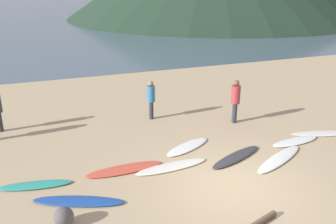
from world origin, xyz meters
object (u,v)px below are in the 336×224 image
(surfboard_0, at_px, (35,185))
(surfboard_6, at_px, (279,159))
(beach_rock_near, at_px, (64,217))
(person_0, at_px, (235,98))
(surfboard_4, at_px, (188,147))
(surfboard_7, at_px, (295,141))
(surfboard_1, at_px, (79,201))
(surfboard_2, at_px, (125,169))
(surfboard_3, at_px, (172,167))
(person_3, at_px, (151,97))
(surfboard_8, at_px, (321,133))
(surfboard_5, at_px, (236,157))

(surfboard_0, bearing_deg, surfboard_6, 1.27)
(beach_rock_near, bearing_deg, person_0, 31.06)
(surfboard_4, bearing_deg, surfboard_7, -40.32)
(surfboard_1, xyz_separation_m, beach_rock_near, (-0.43, -0.80, 0.19))
(surfboard_2, bearing_deg, surfboard_6, -14.55)
(surfboard_3, distance_m, surfboard_4, 1.49)
(surfboard_3, height_order, person_3, person_3)
(surfboard_7, xyz_separation_m, beach_rock_near, (-8.04, -1.80, 0.19))
(surfboard_0, distance_m, surfboard_4, 4.99)
(surfboard_6, distance_m, person_3, 5.61)
(surfboard_1, relative_size, surfboard_6, 0.94)
(surfboard_8, bearing_deg, person_3, 161.62)
(surfboard_0, distance_m, surfboard_5, 6.11)
(surfboard_6, height_order, person_0, person_0)
(surfboard_0, distance_m, surfboard_3, 3.94)
(surfboard_2, relative_size, surfboard_8, 1.01)
(beach_rock_near, bearing_deg, surfboard_0, 106.55)
(surfboard_0, relative_size, beach_rock_near, 4.25)
(surfboard_0, bearing_deg, surfboard_4, 18.33)
(surfboard_4, xyz_separation_m, person_3, (-0.31, 3.01, 0.91))
(surfboard_7, bearing_deg, person_3, 130.57)
(surfboard_6, bearing_deg, surfboard_0, 145.39)
(surfboard_4, height_order, person_3, person_3)
(surfboard_3, xyz_separation_m, surfboard_6, (3.39, -0.74, 0.01))
(surfboard_6, relative_size, beach_rock_near, 5.45)
(surfboard_2, distance_m, surfboard_5, 3.58)
(surfboard_8, distance_m, person_3, 6.62)
(surfboard_6, relative_size, person_0, 1.45)
(surfboard_3, bearing_deg, surfboard_4, 43.09)
(person_0, distance_m, beach_rock_near, 8.21)
(surfboard_0, distance_m, person_0, 7.97)
(surfboard_5, xyz_separation_m, beach_rock_near, (-5.50, -1.50, 0.18))
(person_0, bearing_deg, beach_rock_near, 52.01)
(surfboard_5, bearing_deg, surfboard_0, 152.82)
(surfboard_5, height_order, beach_rock_near, beach_rock_near)
(surfboard_8, bearing_deg, beach_rock_near, -151.66)
(surfboard_1, bearing_deg, person_3, 76.97)
(surfboard_0, relative_size, surfboard_5, 0.88)
(beach_rock_near, bearing_deg, surfboard_6, 7.74)
(surfboard_7, bearing_deg, surfboard_3, 176.91)
(person_3, bearing_deg, surfboard_7, -37.78)
(surfboard_3, relative_size, surfboard_7, 1.20)
(surfboard_1, distance_m, person_3, 6.19)
(surfboard_0, distance_m, surfboard_6, 7.39)
(person_3, height_order, beach_rock_near, person_3)
(surfboard_1, relative_size, surfboard_7, 1.22)
(surfboard_5, distance_m, surfboard_8, 3.97)
(surfboard_1, height_order, surfboard_6, surfboard_6)
(surfboard_0, xyz_separation_m, surfboard_8, (10.03, 0.04, -0.01))
(person_0, height_order, person_3, person_0)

